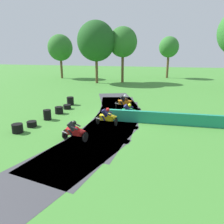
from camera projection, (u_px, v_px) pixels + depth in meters
ground_plane at (114, 121)px, 16.85m from camera, size 120.00×120.00×0.00m
track_asphalt at (108, 120)px, 16.95m from camera, size 6.37×22.93×0.01m
safety_barrier at (186, 120)px, 15.62m from camera, size 11.99×0.45×0.90m
motorcycle_lead_red at (75, 131)px, 12.90m from camera, size 1.70×0.94×1.43m
motorcycle_chase_yellow at (107, 117)px, 15.60m from camera, size 1.69×0.78×1.43m
motorcycle_trailing_green at (129, 111)px, 17.11m from camera, size 1.68×0.87×1.42m
motorcycle_fourth_orange at (124, 102)px, 20.26m from camera, size 1.70×0.97×1.43m
tire_stack_near at (17, 128)px, 14.31m from camera, size 0.71×0.71×0.60m
tire_stack_mid_a at (32, 124)px, 15.46m from camera, size 0.69×0.69×0.40m
tire_stack_mid_b at (47, 115)px, 16.98m from camera, size 0.60×0.60×0.80m
tire_stack_far at (59, 110)px, 18.66m from camera, size 0.70×0.70×0.60m
tire_stack_extra_a at (67, 107)px, 20.19m from camera, size 0.71×0.71×0.40m
tire_stack_extra_b at (70, 101)px, 21.66m from camera, size 0.68×0.68×0.80m
tree_far_left at (169, 47)px, 41.69m from camera, size 3.79×3.79×7.95m
tree_mid_rise at (60, 48)px, 41.29m from camera, size 4.71×4.71×8.31m
tree_behind_barrier at (96, 41)px, 34.64m from camera, size 6.11×6.11×9.97m
tree_distant at (123, 42)px, 35.57m from camera, size 4.71×4.71×9.13m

